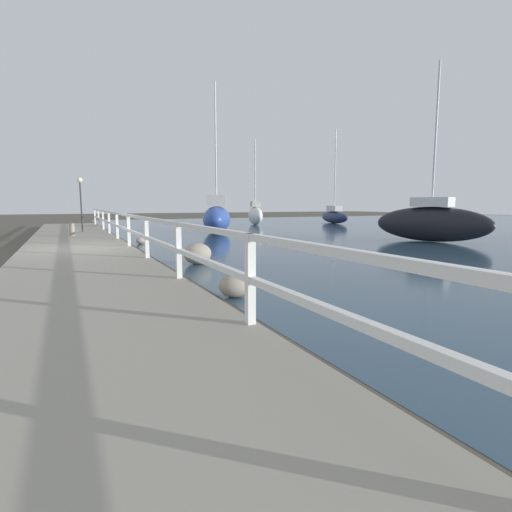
% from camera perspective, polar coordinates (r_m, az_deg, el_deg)
% --- Properties ---
extents(ground_plane, '(120.00, 120.00, 0.00)m').
position_cam_1_polar(ground_plane, '(13.96, -24.03, 0.04)').
color(ground_plane, '#4C473D').
extents(dock_walkway, '(3.36, 36.00, 0.24)m').
position_cam_1_polar(dock_walkway, '(13.95, -24.05, 0.53)').
color(dock_walkway, gray).
rests_on(dock_walkway, ground).
extents(railing, '(0.10, 32.50, 1.07)m').
position_cam_1_polar(railing, '(14.00, -17.76, 4.34)').
color(railing, white).
rests_on(railing, dock_walkway).
extents(boulder_near_dock, '(0.37, 0.33, 0.28)m').
position_cam_1_polar(boulder_near_dock, '(17.18, -16.15, 2.13)').
color(boulder_near_dock, gray).
rests_on(boulder_near_dock, ground).
extents(boulder_upstream, '(0.56, 0.50, 0.42)m').
position_cam_1_polar(boulder_upstream, '(7.07, -3.11, -4.24)').
color(boulder_upstream, gray).
rests_on(boulder_upstream, ground).
extents(boulder_mid_strip, '(0.77, 0.70, 0.58)m').
position_cam_1_polar(boulder_mid_strip, '(11.06, -8.37, 0.34)').
color(boulder_mid_strip, gray).
rests_on(boulder_mid_strip, ground).
extents(mooring_bollard, '(0.24, 0.24, 0.61)m').
position_cam_1_polar(mooring_bollard, '(19.55, -24.80, 3.54)').
color(mooring_bollard, gray).
rests_on(mooring_bollard, dock_walkway).
extents(dock_lamp, '(0.26, 0.26, 2.72)m').
position_cam_1_polar(dock_lamp, '(22.09, -23.80, 8.49)').
color(dock_lamp, '#2D2D33').
rests_on(dock_lamp, dock_walkway).
extents(sailboat_white, '(2.15, 4.49, 6.63)m').
position_cam_1_polar(sailboat_white, '(31.88, -0.11, 5.91)').
color(sailboat_white, white).
rests_on(sailboat_white, water_surface).
extents(sailboat_blue, '(2.78, 3.81, 8.40)m').
position_cam_1_polar(sailboat_blue, '(23.26, -5.64, 5.47)').
color(sailboat_blue, '#2D4C9E').
rests_on(sailboat_blue, water_surface).
extents(sailboat_black, '(2.65, 5.19, 7.58)m').
position_cam_1_polar(sailboat_black, '(19.10, 23.71, 4.41)').
color(sailboat_black, black).
rests_on(sailboat_black, water_surface).
extents(sailboat_navy, '(2.30, 5.50, 7.84)m').
position_cam_1_polar(sailboat_navy, '(34.98, 11.09, 5.65)').
color(sailboat_navy, '#192347').
rests_on(sailboat_navy, water_surface).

